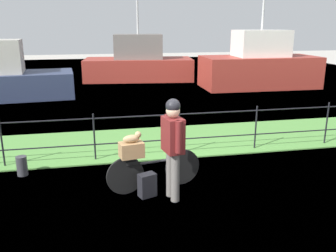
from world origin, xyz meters
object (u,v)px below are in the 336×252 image
object	(u,v)px
bicycle_main	(154,170)
backpack_on_paving	(147,185)
wooden_crate	(131,150)
moored_boat_near	(259,66)
moored_boat_far	(139,63)
cyclist_person	(173,141)
mooring_bollard	(22,166)
terrier_dog	(133,138)

from	to	relation	value
bicycle_main	backpack_on_paving	size ratio (longest dim) A/B	4.20
wooden_crate	moored_boat_near	xyz separation A→B (m)	(6.74, 9.47, 0.17)
bicycle_main	moored_boat_far	xyz separation A→B (m)	(1.28, 12.66, 0.49)
cyclist_person	mooring_bollard	xyz separation A→B (m)	(-2.61, 1.48, -0.81)
wooden_crate	moored_boat_near	distance (m)	11.62
terrier_dog	moored_boat_near	distance (m)	11.60
bicycle_main	moored_boat_near	world-z (taller)	moored_boat_near
moored_boat_far	moored_boat_near	bearing A→B (deg)	-32.71
bicycle_main	mooring_bollard	bearing A→B (deg)	155.60
cyclist_person	moored_boat_near	xyz separation A→B (m)	(6.11, 9.81, -0.05)
wooden_crate	mooring_bollard	distance (m)	2.36
bicycle_main	terrier_dog	bearing A→B (deg)	-169.42
terrier_dog	cyclist_person	world-z (taller)	cyclist_person
mooring_bollard	bicycle_main	bearing A→B (deg)	-24.40
bicycle_main	moored_boat_near	size ratio (longest dim) A/B	0.33
wooden_crate	bicycle_main	bearing A→B (deg)	10.58
bicycle_main	cyclist_person	distance (m)	0.82
bicycle_main	moored_boat_far	distance (m)	12.73
bicycle_main	terrier_dog	size ratio (longest dim) A/B	5.19
bicycle_main	cyclist_person	size ratio (longest dim) A/B	1.00
moored_boat_far	terrier_dog	bearing A→B (deg)	-97.33
moored_boat_near	bicycle_main	bearing A→B (deg)	-124.08
terrier_dog	backpack_on_paving	size ratio (longest dim) A/B	0.81
mooring_bollard	moored_boat_near	world-z (taller)	moored_boat_near
cyclist_person	terrier_dog	bearing A→B (deg)	150.29
backpack_on_paving	moored_boat_far	distance (m)	13.01
wooden_crate	backpack_on_paving	world-z (taller)	wooden_crate
wooden_crate	cyclist_person	xyz separation A→B (m)	(0.63, -0.34, 0.23)
terrier_dog	cyclist_person	size ratio (longest dim) A/B	0.19
terrier_dog	moored_boat_near	xyz separation A→B (m)	(6.71, 9.46, -0.03)
wooden_crate	mooring_bollard	bearing A→B (deg)	150.06
bicycle_main	moored_boat_far	bearing A→B (deg)	84.22
cyclist_person	backpack_on_paving	bearing A→B (deg)	158.82
terrier_dog	moored_boat_near	bearing A→B (deg)	54.66
wooden_crate	mooring_bollard	xyz separation A→B (m)	(-1.98, 1.14, -0.59)
cyclist_person	backpack_on_paving	world-z (taller)	cyclist_person
mooring_bollard	moored_boat_far	size ratio (longest dim) A/B	0.07
bicycle_main	mooring_bollard	size ratio (longest dim) A/B	4.44
backpack_on_paving	moored_boat_far	xyz separation A→B (m)	(1.43, 12.91, 0.64)
backpack_on_paving	cyclist_person	bearing A→B (deg)	138.09
terrier_dog	cyclist_person	bearing A→B (deg)	-29.71
terrier_dog	backpack_on_paving	bearing A→B (deg)	-43.06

